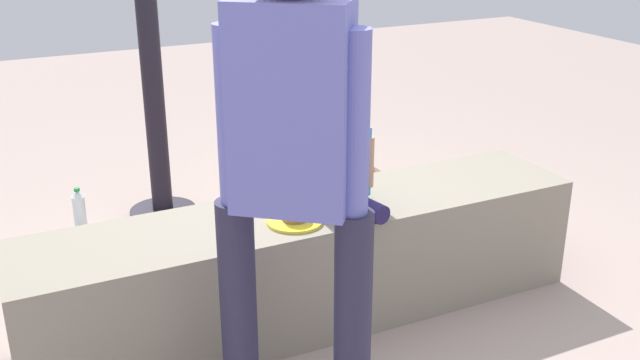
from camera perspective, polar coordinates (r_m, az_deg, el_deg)
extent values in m
plane|color=#A58F86|center=(3.21, -0.82, -10.33)|extent=(12.00, 12.00, 0.00)
cube|color=gray|center=(3.09, -0.84, -6.43)|extent=(2.33, 0.48, 0.49)
cylinder|color=#231A4D|center=(2.89, 1.06, -2.17)|extent=(0.12, 0.26, 0.08)
cylinder|color=#231A4D|center=(2.93, 3.21, -1.94)|extent=(0.12, 0.26, 0.08)
cube|color=#3890D5|center=(2.96, 1.56, 1.30)|extent=(0.23, 0.17, 0.28)
sphere|color=tan|center=(2.89, 1.61, 5.47)|extent=(0.16, 0.16, 0.16)
cylinder|color=tan|center=(2.93, -0.60, 1.02)|extent=(0.05, 0.05, 0.21)
cylinder|color=tan|center=(2.99, 3.68, 1.41)|extent=(0.05, 0.05, 0.21)
cylinder|color=#2A2841|center=(2.39, 2.50, -11.29)|extent=(0.12, 0.12, 0.80)
cylinder|color=#2A2841|center=(2.47, -6.23, -10.23)|extent=(0.12, 0.12, 0.80)
cube|color=#696DC5|center=(2.13, -2.18, 5.53)|extent=(0.39, 0.37, 0.61)
cylinder|color=#696DC5|center=(2.11, 2.55, 3.77)|extent=(0.10, 0.10, 0.58)
cylinder|color=#696DC5|center=(2.20, -6.69, 4.35)|extent=(0.10, 0.10, 0.58)
cylinder|color=yellow|center=(2.86, -1.93, -3.15)|extent=(0.22, 0.22, 0.01)
cylinder|color=olive|center=(2.85, -1.94, -2.63)|extent=(0.10, 0.10, 0.04)
cylinder|color=pink|center=(2.84, -1.94, -2.14)|extent=(0.10, 0.10, 0.01)
cube|color=silver|center=(2.87, -0.75, -2.85)|extent=(0.11, 0.04, 0.00)
cube|color=gold|center=(4.46, -0.91, 1.38)|extent=(0.26, 0.11, 0.33)
torus|color=white|center=(4.38, -1.60, 3.32)|extent=(0.10, 0.01, 0.10)
torus|color=white|center=(4.43, -0.25, 3.52)|extent=(0.10, 0.01, 0.10)
cylinder|color=black|center=(4.22, -11.89, -2.42)|extent=(0.36, 0.36, 0.04)
cylinder|color=black|center=(4.01, -12.60, 6.30)|extent=(0.11, 0.11, 1.29)
cylinder|color=silver|center=(4.16, -17.90, -2.35)|extent=(0.07, 0.07, 0.18)
cone|color=silver|center=(4.12, -18.06, -1.02)|extent=(0.06, 0.06, 0.03)
cylinder|color=#268C3F|center=(4.11, -18.10, -0.69)|extent=(0.03, 0.03, 0.02)
cylinder|color=red|center=(3.66, -13.82, -5.92)|extent=(0.07, 0.07, 0.10)
cube|color=black|center=(4.11, -2.79, -1.48)|extent=(0.30, 0.11, 0.19)
torus|color=black|center=(4.08, -2.82, -0.26)|extent=(0.22, 0.01, 0.22)
cube|color=brown|center=(4.13, 2.76, -1.10)|extent=(0.31, 0.14, 0.23)
torus|color=brown|center=(4.09, 2.79, 0.37)|extent=(0.23, 0.01, 0.23)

